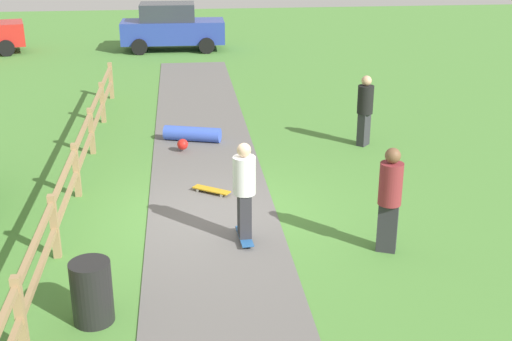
# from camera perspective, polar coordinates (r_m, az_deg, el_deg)

# --- Properties ---
(ground_plane) EXTENTS (60.00, 60.00, 0.00)m
(ground_plane) POSITION_cam_1_polar(r_m,az_deg,el_deg) (12.45, -3.72, -3.94)
(ground_plane) COLOR #4C8438
(asphalt_path) EXTENTS (2.40, 28.00, 0.02)m
(asphalt_path) POSITION_cam_1_polar(r_m,az_deg,el_deg) (12.45, -3.72, -3.90)
(asphalt_path) COLOR #605E5B
(asphalt_path) RESTS_ON ground_plane
(wooden_fence) EXTENTS (0.12, 18.12, 1.10)m
(wooden_fence) POSITION_cam_1_polar(r_m,az_deg,el_deg) (12.36, -15.92, -1.56)
(wooden_fence) COLOR #997A51
(wooden_fence) RESTS_ON ground_plane
(trash_bin) EXTENTS (0.56, 0.56, 0.90)m
(trash_bin) POSITION_cam_1_polar(r_m,az_deg,el_deg) (9.46, -13.83, -10.04)
(trash_bin) COLOR black
(trash_bin) RESTS_ON ground_plane
(skater_riding) EXTENTS (0.40, 0.81, 1.75)m
(skater_riding) POSITION_cam_1_polar(r_m,az_deg,el_deg) (11.11, -1.01, -1.46)
(skater_riding) COLOR #265999
(skater_riding) RESTS_ON asphalt_path
(skater_fallen) EXTENTS (1.45, 1.30, 0.36)m
(skater_fallen) POSITION_cam_1_polar(r_m,az_deg,el_deg) (16.49, -5.53, 3.06)
(skater_fallen) COLOR blue
(skater_fallen) RESTS_ON asphalt_path
(skateboard_loose) EXTENTS (0.77, 0.63, 0.08)m
(skateboard_loose) POSITION_cam_1_polar(r_m,az_deg,el_deg) (13.41, -3.82, -1.66)
(skateboard_loose) COLOR #BF8C19
(skateboard_loose) RESTS_ON asphalt_path
(bystander_maroon) EXTENTS (0.50, 0.50, 1.80)m
(bystander_maroon) POSITION_cam_1_polar(r_m,az_deg,el_deg) (11.01, 11.35, -2.07)
(bystander_maroon) COLOR #2D2D33
(bystander_maroon) RESTS_ON ground_plane
(bystander_black) EXTENTS (0.54, 0.54, 1.72)m
(bystander_black) POSITION_cam_1_polar(r_m,az_deg,el_deg) (16.23, 9.28, 5.33)
(bystander_black) COLOR #2D2D33
(bystander_black) RESTS_ON ground_plane
(parked_car_blue) EXTENTS (4.22, 2.05, 1.92)m
(parked_car_blue) POSITION_cam_1_polar(r_m,az_deg,el_deg) (28.37, -7.21, 12.06)
(parked_car_blue) COLOR #283D99
(parked_car_blue) RESTS_ON ground_plane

